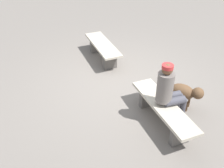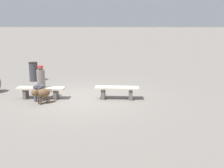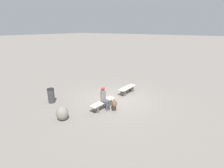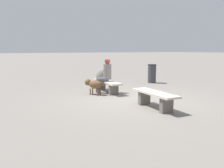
% 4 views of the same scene
% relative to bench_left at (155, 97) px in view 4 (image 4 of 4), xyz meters
% --- Properties ---
extents(ground, '(210.00, 210.00, 0.06)m').
position_rel_bench_left_xyz_m(ground, '(1.33, -0.09, -0.35)').
color(ground, gray).
extents(bench_left, '(1.63, 0.54, 0.46)m').
position_rel_bench_left_xyz_m(bench_left, '(0.00, 0.00, 0.00)').
color(bench_left, '#605B56').
rests_on(bench_left, ground).
extents(bench_right, '(1.78, 0.51, 0.43)m').
position_rel_bench_left_xyz_m(bench_right, '(2.81, 0.02, -0.00)').
color(bench_right, '#605B56').
rests_on(bench_right, ground).
extents(seated_person, '(0.37, 0.59, 1.26)m').
position_rel_bench_left_xyz_m(seated_person, '(2.78, 0.11, 0.39)').
color(seated_person, slate).
rests_on(seated_person, ground).
extents(dog, '(0.65, 0.56, 0.55)m').
position_rel_bench_left_xyz_m(dog, '(2.60, 0.67, 0.07)').
color(dog, brown).
rests_on(dog, ground).
extents(trash_bin, '(0.42, 0.42, 0.90)m').
position_rel_bench_left_xyz_m(trash_bin, '(3.97, -3.06, 0.14)').
color(trash_bin, '#38383D').
rests_on(trash_bin, ground).
extents(boulder, '(0.79, 0.80, 0.74)m').
position_rel_bench_left_xyz_m(boulder, '(4.96, -0.86, 0.05)').
color(boulder, gray).
rests_on(boulder, ground).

